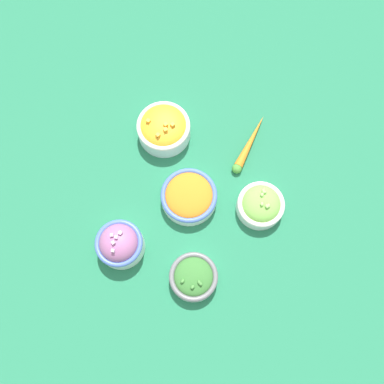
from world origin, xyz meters
name	(u,v)px	position (x,y,z in m)	size (l,w,h in m)	color
ground_plane	(192,195)	(0.00, 0.00, 0.00)	(3.00, 3.00, 0.00)	#23704C
bowl_carrots	(189,197)	(-0.01, 0.00, 0.03)	(0.14, 0.14, 0.05)	white
bowl_red_onion	(120,244)	(-0.20, 0.06, 0.04)	(0.11, 0.11, 0.09)	white
bowl_squash	(164,128)	(0.09, 0.16, 0.04)	(0.13, 0.13, 0.08)	silver
bowl_broccoli	(194,277)	(-0.16, -0.12, 0.03)	(0.11, 0.11, 0.06)	white
bowl_lettuce	(261,205)	(0.07, -0.15, 0.03)	(0.11, 0.11, 0.07)	white
loose_carrot	(249,145)	(0.19, -0.04, 0.01)	(0.18, 0.05, 0.02)	orange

